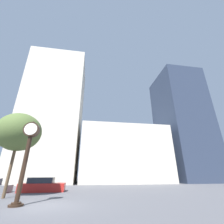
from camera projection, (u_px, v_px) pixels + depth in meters
ground_plane at (45, 206)px, 8.92m from camera, size 200.00×200.00×0.00m
building_tall_tower at (54, 115)px, 35.57m from camera, size 12.40×12.00×29.38m
building_storefront_row at (123, 155)px, 34.56m from camera, size 18.90×12.00×11.68m
building_glass_modern at (181, 123)px, 40.21m from camera, size 10.53×12.00×28.66m
street_clock at (28, 149)px, 10.09m from camera, size 1.03×0.82×5.31m
car_red at (42, 186)px, 16.28m from camera, size 4.67×2.08×1.43m
bare_tree at (19, 132)px, 13.77m from camera, size 3.80×3.80×7.08m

